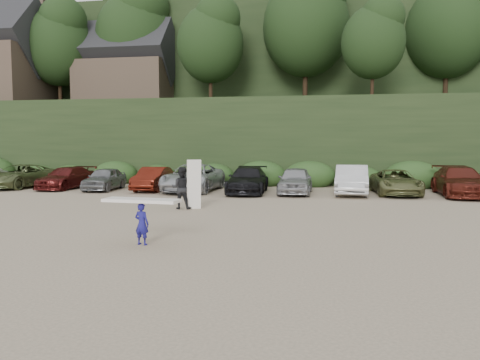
# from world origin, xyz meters

# --- Properties ---
(ground) EXTENTS (120.00, 120.00, 0.00)m
(ground) POSITION_xyz_m (0.00, 0.00, 0.00)
(ground) COLOR tan
(ground) RESTS_ON ground
(hillside_backdrop) EXTENTS (90.00, 41.50, 28.00)m
(hillside_backdrop) POSITION_xyz_m (-0.26, 35.93, 11.22)
(hillside_backdrop) COLOR black
(hillside_backdrop) RESTS_ON ground
(parked_cars) EXTENTS (39.25, 5.95, 1.63)m
(parked_cars) POSITION_xyz_m (0.47, 10.16, 0.75)
(parked_cars) COLOR #B3B3B8
(parked_cars) RESTS_ON ground
(child_surfer) EXTENTS (2.24, 0.80, 1.32)m
(child_surfer) POSITION_xyz_m (0.33, -4.16, 0.90)
(child_surfer) COLOR navy
(child_surfer) RESTS_ON ground
(adult_surfer) EXTENTS (1.36, 0.73, 2.16)m
(adult_surfer) POSITION_xyz_m (-0.60, 2.95, 0.93)
(adult_surfer) COLOR black
(adult_surfer) RESTS_ON ground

